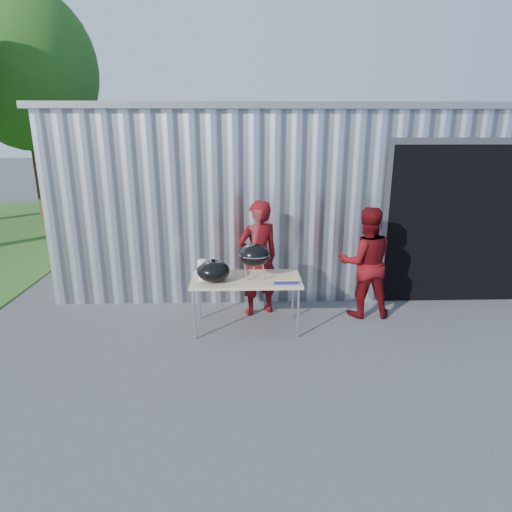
{
  "coord_description": "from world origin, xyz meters",
  "views": [
    {
      "loc": [
        -0.16,
        -4.81,
        2.71
      ],
      "look_at": [
        0.01,
        0.8,
        1.05
      ],
      "focal_mm": 30.0,
      "sensor_mm": 36.0,
      "label": 1
    }
  ],
  "objects_px": {
    "person_cook": "(258,258)",
    "person_bystander": "(365,263)",
    "folding_table": "(246,281)",
    "kettle_grill": "(254,249)"
  },
  "relations": [
    {
      "from": "person_cook",
      "to": "person_bystander",
      "type": "xyz_separation_m",
      "value": [
        1.58,
        -0.12,
        -0.05
      ]
    },
    {
      "from": "folding_table",
      "to": "person_cook",
      "type": "height_order",
      "value": "person_cook"
    },
    {
      "from": "folding_table",
      "to": "person_cook",
      "type": "relative_size",
      "value": 0.86
    },
    {
      "from": "folding_table",
      "to": "person_bystander",
      "type": "relative_size",
      "value": 0.91
    },
    {
      "from": "kettle_grill",
      "to": "person_cook",
      "type": "relative_size",
      "value": 0.53
    },
    {
      "from": "folding_table",
      "to": "person_cook",
      "type": "distance_m",
      "value": 0.59
    },
    {
      "from": "kettle_grill",
      "to": "person_bystander",
      "type": "distance_m",
      "value": 1.74
    },
    {
      "from": "person_cook",
      "to": "person_bystander",
      "type": "height_order",
      "value": "person_cook"
    },
    {
      "from": "kettle_grill",
      "to": "person_bystander",
      "type": "bearing_deg",
      "value": 14.15
    },
    {
      "from": "person_cook",
      "to": "person_bystander",
      "type": "relative_size",
      "value": 1.05
    }
  ]
}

